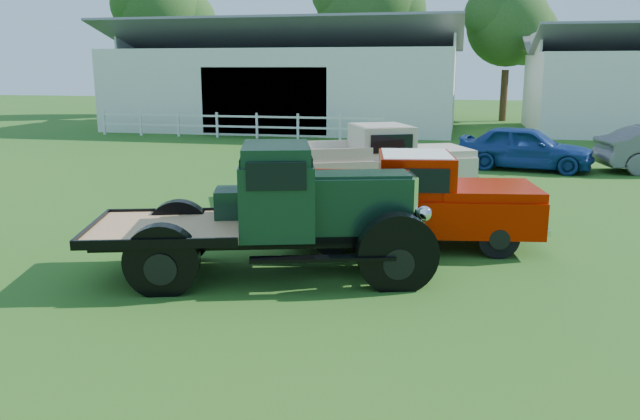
% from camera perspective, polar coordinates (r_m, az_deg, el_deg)
% --- Properties ---
extents(ground, '(120.00, 120.00, 0.00)m').
position_cam_1_polar(ground, '(9.14, -2.87, -8.01)').
color(ground, '#23581A').
extents(shed_left, '(18.80, 10.20, 5.60)m').
position_cam_1_polar(shed_left, '(35.47, -2.79, 12.10)').
color(shed_left, beige).
rests_on(shed_left, ground).
extents(fence_rail, '(14.20, 0.16, 1.20)m').
position_cam_1_polar(fence_rail, '(30.17, -7.61, 7.69)').
color(fence_rail, white).
rests_on(fence_rail, ground).
extents(tree_a, '(6.30, 6.30, 10.50)m').
position_cam_1_polar(tree_a, '(46.00, -14.23, 14.95)').
color(tree_a, '#223D14').
rests_on(tree_a, ground).
extents(tree_b, '(6.90, 6.90, 11.50)m').
position_cam_1_polar(tree_b, '(42.77, 4.13, 16.16)').
color(tree_b, '#223D14').
rests_on(tree_b, ground).
extents(tree_c, '(5.40, 5.40, 9.00)m').
position_cam_1_polar(tree_c, '(41.34, 16.71, 14.05)').
color(tree_c, '#223D14').
rests_on(tree_c, ground).
extents(vintage_flatbed, '(5.68, 3.51, 2.10)m').
position_cam_1_polar(vintage_flatbed, '(9.90, -4.55, -0.05)').
color(vintage_flatbed, '#143021').
rests_on(vintage_flatbed, ground).
extents(red_pickup, '(5.02, 2.54, 1.75)m').
position_cam_1_polar(red_pickup, '(11.73, 8.17, 1.01)').
color(red_pickup, '#B11200').
rests_on(red_pickup, ground).
extents(white_pickup, '(5.28, 3.80, 1.81)m').
position_cam_1_polar(white_pickup, '(16.13, 5.25, 4.42)').
color(white_pickup, beige).
rests_on(white_pickup, ground).
extents(misc_car_blue, '(4.49, 2.48, 1.45)m').
position_cam_1_polar(misc_car_blue, '(21.52, 18.24, 5.45)').
color(misc_car_blue, navy).
rests_on(misc_car_blue, ground).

